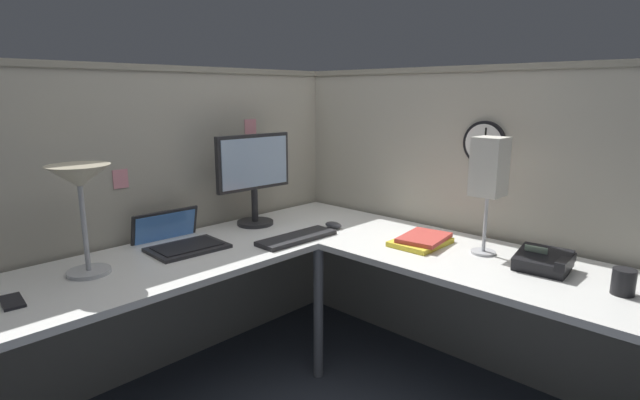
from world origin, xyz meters
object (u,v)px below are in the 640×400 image
laptop (178,240)px  cell_phone (12,302)px  keyboard (297,238)px  coffee_mug (624,282)px  computer_mouse (333,225)px  monitor (254,172)px  book_stack (422,240)px  wall_clock (485,143)px  desk_lamp_paper (489,170)px  office_phone (545,262)px  desk_lamp_dome (80,186)px

laptop → cell_phone: (-0.75, -0.18, -0.02)m
keyboard → coffee_mug: coffee_mug is taller
computer_mouse → keyboard: bearing=-177.0°
monitor → book_stack: (0.32, -0.87, -0.27)m
wall_clock → book_stack: bearing=160.5°
keyboard → computer_mouse: 0.29m
laptop → book_stack: size_ratio=1.33×
laptop → desk_lamp_paper: 1.48m
desk_lamp_paper → wall_clock: 0.32m
keyboard → office_phone: office_phone is taller
keyboard → wall_clock: size_ratio=1.95×
cell_phone → office_phone: size_ratio=0.66×
laptop → wall_clock: bearing=-39.8°
monitor → wall_clock: wall_clock is taller
laptop → book_stack: 1.18m
coffee_mug → laptop: bearing=115.4°
laptop → cell_phone: size_ratio=2.77×
desk_lamp_paper → monitor: bearing=109.2°
desk_lamp_dome → cell_phone: (-0.30, -0.10, -0.36)m
office_phone → coffee_mug: bearing=-100.7°
cell_phone → office_phone: 2.03m
keyboard → monitor: bearing=85.1°
monitor → desk_lamp_dome: monitor is taller
monitor → cell_phone: (-1.25, -0.20, -0.29)m
laptop → office_phone: (0.86, -1.40, 0.01)m
office_phone → wall_clock: wall_clock is taller
wall_clock → keyboard: bearing=139.0°
book_stack → coffee_mug: bearing=-90.9°
keyboard → desk_lamp_paper: (0.44, -0.77, 0.37)m
desk_lamp_dome → cell_phone: 0.48m
laptop → wall_clock: (1.16, -0.97, 0.45)m
computer_mouse → book_stack: (0.08, -0.51, 0.00)m
keyboard → book_stack: bearing=-52.0°
computer_mouse → desk_lamp_paper: bearing=-78.9°
keyboard → desk_lamp_paper: 0.96m
desk_lamp_dome → cell_phone: desk_lamp_dome is taller
laptop → coffee_mug: laptop is taller
desk_lamp_paper → coffee_mug: 0.67m
keyboard → laptop: bearing=143.7°
monitor → desk_lamp_paper: (0.40, -1.15, 0.09)m
desk_lamp_dome → desk_lamp_paper: bearing=-37.7°
monitor → computer_mouse: size_ratio=4.81×
desk_lamp_dome → keyboard: bearing=-16.7°
keyboard → desk_lamp_dome: (-0.91, 0.27, 0.35)m
laptop → desk_lamp_paper: bearing=-51.4°
cell_phone → wall_clock: bearing=-16.1°
keyboard → book_stack: size_ratio=1.44×
keyboard → wall_clock: wall_clock is taller
laptop → computer_mouse: (0.74, -0.34, -0.01)m
office_phone → book_stack: bearing=94.4°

